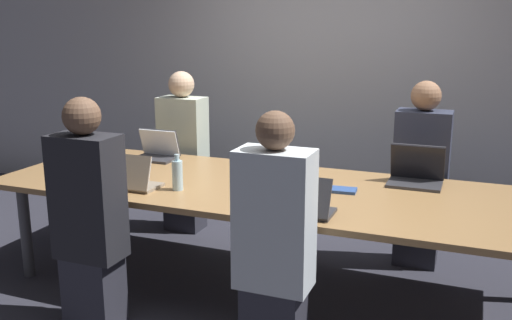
{
  "coord_description": "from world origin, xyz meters",
  "views": [
    {
      "loc": [
        1.32,
        -3.48,
        1.83
      ],
      "look_at": [
        -0.1,
        0.1,
        0.9
      ],
      "focal_mm": 40.0,
      "sensor_mm": 36.0,
      "label": 1
    }
  ],
  "objects_px": {
    "laptop_near_left": "(131,179)",
    "laptop_near_midright": "(304,204)",
    "person_near_left": "(89,218)",
    "laptop_far_left": "(157,150)",
    "person_far_left": "(183,154)",
    "person_near_midright": "(274,246)",
    "laptop_far_right": "(416,173)",
    "cup_near_midright": "(265,198)",
    "stapler": "(288,190)",
    "bottle_near_left": "(177,175)",
    "person_far_right": "(420,177)"
  },
  "relations": [
    {
      "from": "laptop_near_left",
      "to": "laptop_near_midright",
      "type": "height_order",
      "value": "laptop_near_left"
    },
    {
      "from": "laptop_near_left",
      "to": "person_near_left",
      "type": "relative_size",
      "value": 0.24
    },
    {
      "from": "laptop_far_left",
      "to": "person_far_left",
      "type": "height_order",
      "value": "person_far_left"
    },
    {
      "from": "laptop_near_midright",
      "to": "person_near_midright",
      "type": "relative_size",
      "value": 0.23
    },
    {
      "from": "laptop_far_right",
      "to": "cup_near_midright",
      "type": "relative_size",
      "value": 3.64
    },
    {
      "from": "laptop_near_midright",
      "to": "stapler",
      "type": "relative_size",
      "value": 2.08
    },
    {
      "from": "cup_near_midright",
      "to": "laptop_far_left",
      "type": "bearing_deg",
      "value": 146.43
    },
    {
      "from": "cup_near_midright",
      "to": "person_far_left",
      "type": "relative_size",
      "value": 0.07
    },
    {
      "from": "bottle_near_left",
      "to": "laptop_far_right",
      "type": "bearing_deg",
      "value": 26.77
    },
    {
      "from": "stapler",
      "to": "cup_near_midright",
      "type": "bearing_deg",
      "value": -118.68
    },
    {
      "from": "person_far_left",
      "to": "laptop_far_right",
      "type": "bearing_deg",
      "value": -11.86
    },
    {
      "from": "person_near_midright",
      "to": "bottle_near_left",
      "type": "bearing_deg",
      "value": -30.86
    },
    {
      "from": "stapler",
      "to": "laptop_far_left",
      "type": "bearing_deg",
      "value": 137.77
    },
    {
      "from": "laptop_near_left",
      "to": "person_near_midright",
      "type": "height_order",
      "value": "person_near_midright"
    },
    {
      "from": "laptop_near_left",
      "to": "cup_near_midright",
      "type": "relative_size",
      "value": 3.45
    },
    {
      "from": "person_near_midright",
      "to": "laptop_far_right",
      "type": "bearing_deg",
      "value": -114.93
    },
    {
      "from": "person_near_left",
      "to": "person_near_midright",
      "type": "bearing_deg",
      "value": -178.35
    },
    {
      "from": "person_near_left",
      "to": "laptop_far_right",
      "type": "bearing_deg",
      "value": -143.68
    },
    {
      "from": "laptop_near_midright",
      "to": "laptop_far_left",
      "type": "height_order",
      "value": "laptop_far_left"
    },
    {
      "from": "laptop_far_right",
      "to": "laptop_far_left",
      "type": "bearing_deg",
      "value": -179.71
    },
    {
      "from": "person_near_left",
      "to": "bottle_near_left",
      "type": "height_order",
      "value": "person_near_left"
    },
    {
      "from": "person_near_midright",
      "to": "person_far_left",
      "type": "height_order",
      "value": "person_far_left"
    },
    {
      "from": "person_near_left",
      "to": "person_far_left",
      "type": "height_order",
      "value": "person_far_left"
    },
    {
      "from": "person_near_left",
      "to": "person_far_left",
      "type": "bearing_deg",
      "value": -80.09
    },
    {
      "from": "person_near_midright",
      "to": "laptop_far_left",
      "type": "relative_size",
      "value": 4.1
    },
    {
      "from": "laptop_far_right",
      "to": "bottle_near_left",
      "type": "bearing_deg",
      "value": -153.23
    },
    {
      "from": "laptop_near_midright",
      "to": "laptop_near_left",
      "type": "bearing_deg",
      "value": -4.18
    },
    {
      "from": "laptop_far_left",
      "to": "stapler",
      "type": "bearing_deg",
      "value": -22.07
    },
    {
      "from": "person_near_midright",
      "to": "cup_near_midright",
      "type": "height_order",
      "value": "person_near_midright"
    },
    {
      "from": "cup_near_midright",
      "to": "laptop_near_midright",
      "type": "bearing_deg",
      "value": -14.9
    },
    {
      "from": "laptop_near_left",
      "to": "person_far_left",
      "type": "xyz_separation_m",
      "value": [
        -0.29,
        1.25,
        -0.12
      ]
    },
    {
      "from": "person_far_right",
      "to": "laptop_far_right",
      "type": "bearing_deg",
      "value": -89.44
    },
    {
      "from": "bottle_near_left",
      "to": "stapler",
      "type": "bearing_deg",
      "value": 15.37
    },
    {
      "from": "laptop_near_midright",
      "to": "person_far_right",
      "type": "bearing_deg",
      "value": -111.33
    },
    {
      "from": "person_near_left",
      "to": "laptop_near_midright",
      "type": "relative_size",
      "value": 4.39
    },
    {
      "from": "person_near_left",
      "to": "person_near_midright",
      "type": "relative_size",
      "value": 1.01
    },
    {
      "from": "laptop_far_right",
      "to": "stapler",
      "type": "height_order",
      "value": "laptop_far_right"
    },
    {
      "from": "bottle_near_left",
      "to": "person_far_right",
      "type": "relative_size",
      "value": 0.17
    },
    {
      "from": "bottle_near_left",
      "to": "laptop_near_midright",
      "type": "height_order",
      "value": "bottle_near_left"
    },
    {
      "from": "stapler",
      "to": "laptop_near_left",
      "type": "bearing_deg",
      "value": 175.71
    },
    {
      "from": "laptop_far_left",
      "to": "stapler",
      "type": "xyz_separation_m",
      "value": [
        1.3,
        -0.53,
        -0.04
      ]
    },
    {
      "from": "person_near_left",
      "to": "person_far_left",
      "type": "relative_size",
      "value": 1.0
    },
    {
      "from": "person_far_right",
      "to": "person_near_midright",
      "type": "relative_size",
      "value": 1.01
    },
    {
      "from": "laptop_far_right",
      "to": "stapler",
      "type": "bearing_deg",
      "value": -144.14
    },
    {
      "from": "person_far_left",
      "to": "stapler",
      "type": "distance_m",
      "value": 1.62
    },
    {
      "from": "laptop_far_right",
      "to": "person_far_right",
      "type": "xyz_separation_m",
      "value": [
        -0.0,
        0.41,
        -0.14
      ]
    },
    {
      "from": "laptop_near_left",
      "to": "cup_near_midright",
      "type": "xyz_separation_m",
      "value": [
        0.96,
        -0.02,
        -0.02
      ]
    },
    {
      "from": "person_far_left",
      "to": "person_far_right",
      "type": "bearing_deg",
      "value": -0.65
    },
    {
      "from": "person_near_left",
      "to": "laptop_far_left",
      "type": "height_order",
      "value": "person_near_left"
    },
    {
      "from": "person_far_left",
      "to": "person_near_left",
      "type": "bearing_deg",
      "value": -80.09
    }
  ]
}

